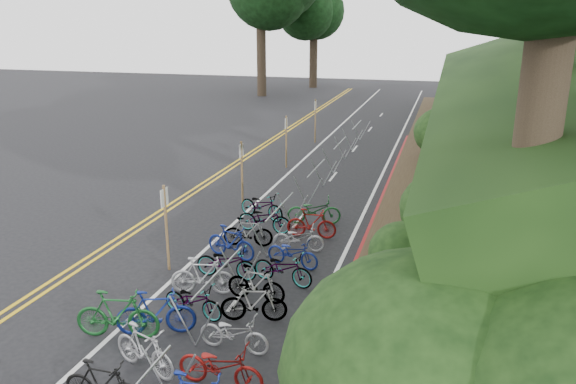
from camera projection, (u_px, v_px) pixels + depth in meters
name	position (u px, v px, depth m)	size (l,w,h in m)	color
ground	(29.00, 366.00, 11.52)	(120.00, 120.00, 0.00)	black
road_markings	(235.00, 213.00, 20.63)	(7.47, 80.00, 0.01)	gold
red_curb	(380.00, 208.00, 21.03)	(0.25, 28.00, 0.10)	maroon
embankment	(566.00, 120.00, 24.86)	(14.30, 48.14, 9.11)	black
bike_racks_rest	(316.00, 175.00, 22.43)	(1.14, 23.00, 1.17)	gray
signposts_rest	(267.00, 152.00, 23.81)	(0.08, 18.40, 2.50)	brown
bike_front	(117.00, 315.00, 12.37)	(1.91, 0.54, 1.15)	#144C1E
bike_valet	(226.00, 291.00, 13.66)	(3.28, 14.61, 1.10)	beige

